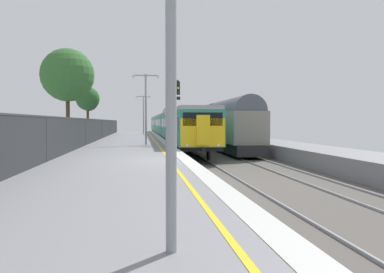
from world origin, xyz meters
name	(u,v)px	position (x,y,z in m)	size (l,w,h in m)	color
ground	(238,173)	(2.64, 0.00, -0.61)	(17.40, 110.00, 1.21)	gray
commuter_train_at_platform	(167,125)	(2.10, 38.40, 1.27)	(2.83, 64.30, 3.81)	#2D846B
freight_train_adjacent_track	(207,123)	(6.10, 29.24, 1.48)	(2.60, 39.40, 4.55)	#232326
signal_gantry	(170,104)	(0.63, 12.82, 3.00)	(1.10, 0.24, 4.79)	#47474C
speed_limit_sign	(167,121)	(0.25, 10.73, 1.69)	(0.59, 0.08, 2.65)	#59595B
platform_lamp_near	(171,9)	(-1.21, -12.06, 3.06)	(2.00, 0.20, 5.12)	#93999E
platform_lamp_mid	(146,103)	(-1.21, 12.40, 3.07)	(2.00, 0.20, 5.14)	#93999E
platform_lamp_far	(143,111)	(-1.21, 36.86, 3.07)	(2.00, 0.20, 5.15)	#93999E
platform_back_fence	(46,138)	(-5.45, 0.00, 1.00)	(0.07, 99.00, 1.91)	#282B2D
background_tree_left	(88,100)	(-7.86, 32.37, 4.30)	(2.84, 2.84, 5.86)	#473323
background_tree_centre	(67,76)	(-7.60, 17.20, 5.43)	(4.38, 4.38, 7.73)	#473323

